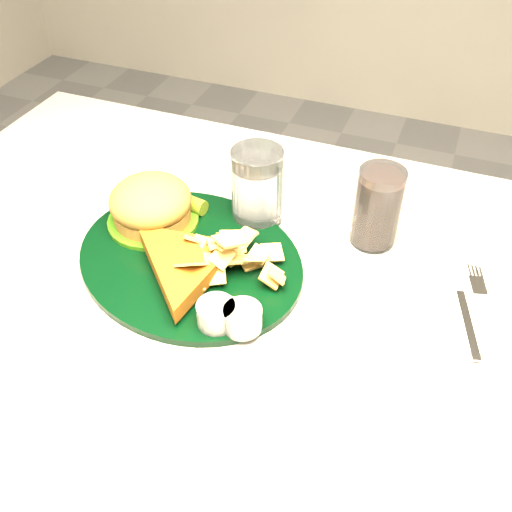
{
  "coord_description": "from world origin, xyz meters",
  "views": [
    {
      "loc": [
        0.22,
        -0.52,
        1.31
      ],
      "look_at": [
        0.01,
        0.01,
        0.8
      ],
      "focal_mm": 40.0,
      "sensor_mm": 36.0,
      "label": 1
    }
  ],
  "objects_px": {
    "water_glass": "(257,187)",
    "cola_glass": "(377,208)",
    "fork_napkin": "(469,319)",
    "dinner_plate": "(188,241)",
    "table": "(248,428)"
  },
  "relations": [
    {
      "from": "water_glass",
      "to": "cola_glass",
      "type": "relative_size",
      "value": 1.0
    },
    {
      "from": "water_glass",
      "to": "cola_glass",
      "type": "height_order",
      "value": "same"
    },
    {
      "from": "cola_glass",
      "to": "fork_napkin",
      "type": "distance_m",
      "value": 0.2
    },
    {
      "from": "dinner_plate",
      "to": "cola_glass",
      "type": "relative_size",
      "value": 2.82
    },
    {
      "from": "table",
      "to": "cola_glass",
      "type": "bearing_deg",
      "value": 47.38
    },
    {
      "from": "table",
      "to": "cola_glass",
      "type": "height_order",
      "value": "cola_glass"
    },
    {
      "from": "dinner_plate",
      "to": "water_glass",
      "type": "distance_m",
      "value": 0.14
    },
    {
      "from": "dinner_plate",
      "to": "water_glass",
      "type": "relative_size",
      "value": 2.82
    },
    {
      "from": "water_glass",
      "to": "fork_napkin",
      "type": "bearing_deg",
      "value": -16.92
    },
    {
      "from": "table",
      "to": "fork_napkin",
      "type": "relative_size",
      "value": 7.79
    },
    {
      "from": "cola_glass",
      "to": "fork_napkin",
      "type": "bearing_deg",
      "value": -37.36
    },
    {
      "from": "table",
      "to": "fork_napkin",
      "type": "bearing_deg",
      "value": 7.45
    },
    {
      "from": "dinner_plate",
      "to": "cola_glass",
      "type": "bearing_deg",
      "value": 52.36
    },
    {
      "from": "fork_napkin",
      "to": "table",
      "type": "bearing_deg",
      "value": 171.29
    },
    {
      "from": "cola_glass",
      "to": "fork_napkin",
      "type": "height_order",
      "value": "cola_glass"
    }
  ]
}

